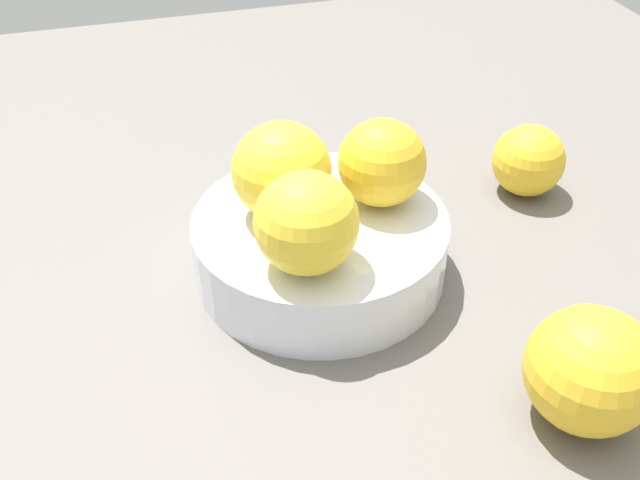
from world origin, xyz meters
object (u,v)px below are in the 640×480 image
at_px(fruit_bowl, 320,246).
at_px(orange_in_bowl_0, 382,163).
at_px(orange_loose_1, 528,161).
at_px(orange_in_bowl_2, 306,223).
at_px(orange_loose_0, 591,370).
at_px(orange_in_bowl_1, 282,171).

xyz_separation_m(fruit_bowl, orange_in_bowl_0, (-0.05, -0.01, 0.06)).
relative_size(fruit_bowl, orange_loose_1, 3.03).
bearing_deg(orange_loose_1, fruit_bowl, 15.17).
xyz_separation_m(orange_in_bowl_0, orange_in_bowl_2, (0.07, 0.06, 0.00)).
xyz_separation_m(orange_in_bowl_2, orange_loose_0, (-0.13, 0.13, -0.04)).
bearing_deg(orange_in_bowl_2, orange_loose_1, -155.56).
bearing_deg(fruit_bowl, orange_in_bowl_0, -168.08).
distance_m(fruit_bowl, orange_in_bowl_2, 0.08).
relative_size(orange_in_bowl_0, orange_in_bowl_1, 0.91).
height_order(fruit_bowl, orange_loose_1, orange_loose_1).
relative_size(orange_in_bowl_0, orange_loose_1, 1.05).
relative_size(orange_in_bowl_2, orange_loose_0, 0.89).
relative_size(fruit_bowl, orange_in_bowl_0, 2.90).
bearing_deg(orange_in_bowl_0, orange_loose_1, -163.79).
bearing_deg(orange_loose_0, fruit_bowl, -57.36).
bearing_deg(orange_in_bowl_1, fruit_bowl, 147.48).
xyz_separation_m(fruit_bowl, orange_in_bowl_2, (0.02, 0.05, 0.06)).
distance_m(fruit_bowl, orange_loose_0, 0.21).
relative_size(orange_in_bowl_1, orange_loose_1, 1.15).
relative_size(orange_in_bowl_1, orange_in_bowl_2, 1.03).
bearing_deg(orange_in_bowl_2, orange_in_bowl_1, -89.31).
distance_m(orange_in_bowl_2, orange_loose_1, 0.25).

